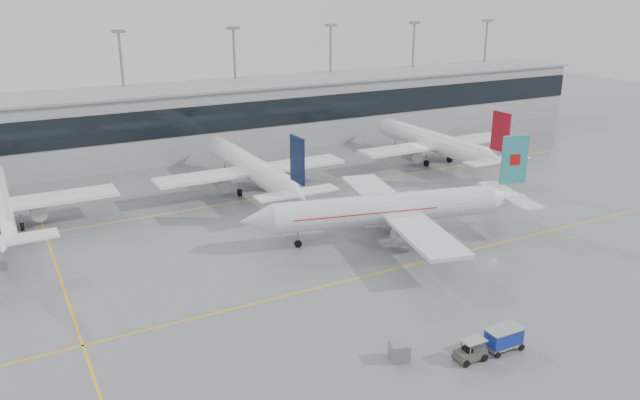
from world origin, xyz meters
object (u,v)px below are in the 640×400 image
air_canada_jet (395,208)px  baggage_cart (504,337)px  gse_unit (399,352)px  baggage_tug (470,353)px

air_canada_jet → baggage_cart: size_ratio=11.13×
air_canada_jet → baggage_cart: air_canada_jet is taller
baggage_cart → gse_unit: size_ratio=2.21×
gse_unit → baggage_cart: bearing=-2.3°
air_canada_jet → gse_unit: air_canada_jet is taller
baggage_tug → air_canada_jet: bearing=69.8°
baggage_tug → gse_unit: size_ratio=2.53×
air_canada_jet → gse_unit: (-15.38, -22.74, -3.07)m
baggage_cart → baggage_tug: bearing=180.0°
air_canada_jet → baggage_tug: 27.72m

